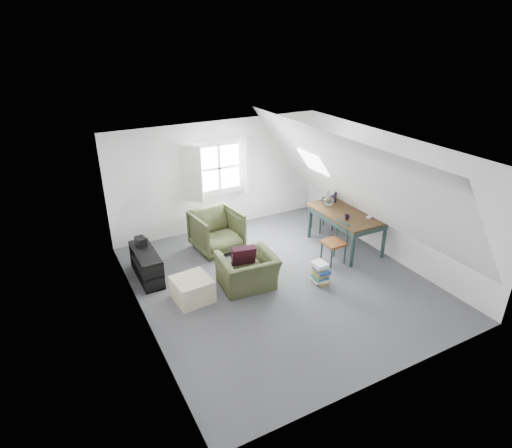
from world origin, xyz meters
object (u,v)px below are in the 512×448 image
armchair_far (217,249)px  dining_chair_far (324,211)px  ottoman (192,289)px  media_shelf (147,267)px  dining_chair_near (335,242)px  armchair_near (247,286)px  dining_table (347,217)px  magazine_stack (320,273)px

armchair_far → dining_chair_far: bearing=-12.5°
armchair_far → ottoman: bearing=-132.7°
media_shelf → dining_chair_near: bearing=-20.5°
armchair_near → dining_table: 2.67m
media_shelf → ottoman: bearing=-66.2°
media_shelf → armchair_near: bearing=-38.8°
armchair_far → magazine_stack: armchair_far is taller
armchair_near → magazine_stack: size_ratio=2.46×
ottoman → dining_table: size_ratio=0.38×
ottoman → magazine_stack: 2.36m
dining_table → ottoman: bearing=-172.9°
dining_chair_far → media_shelf: bearing=14.6°
dining_chair_near → media_shelf: size_ratio=0.78×
ottoman → armchair_far: bearing=53.4°
armchair_far → dining_table: dining_table is taller
dining_table → armchair_far: bearing=156.4°
armchair_near → magazine_stack: magazine_stack is taller
dining_chair_far → media_shelf: 4.17m
armchair_far → dining_table: 2.82m
ottoman → magazine_stack: ottoman is taller
dining_chair_far → magazine_stack: 2.28m
ottoman → dining_chair_far: size_ratio=0.68×
dining_table → dining_chair_near: (-0.58, -0.42, -0.26)m
ottoman → dining_chair_far: (3.66, 1.21, 0.27)m
ottoman → dining_chair_near: (2.98, -0.11, 0.25)m
dining_chair_near → magazine_stack: (-0.70, -0.48, -0.25)m
armchair_far → dining_table: (2.46, -1.19, 0.71)m
dining_chair_near → armchair_far: bearing=-137.1°
dining_chair_near → media_shelf: (-3.49, 1.14, -0.20)m
armchair_far → ottoman: 1.87m
dining_table → media_shelf: dining_table is taller
armchair_near → media_shelf: size_ratio=0.89×
dining_chair_near → media_shelf: 3.68m
dining_chair_near → dining_table: bearing=118.8°
ottoman → dining_chair_near: size_ratio=0.71×
dining_table → magazine_stack: bearing=-142.8°
armchair_near → magazine_stack: (1.26, -0.50, 0.20)m
dining_chair_near → magazine_stack: dining_chair_near is taller
ottoman → dining_table: bearing=5.0°
dining_chair_near → magazine_stack: bearing=-61.9°
armchair_far → dining_table: size_ratio=0.58×
armchair_far → media_shelf: media_shelf is taller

